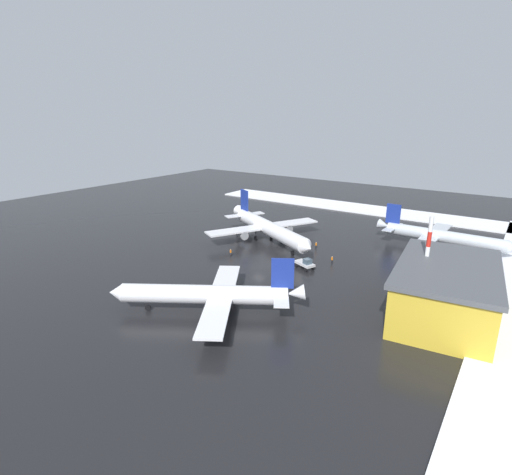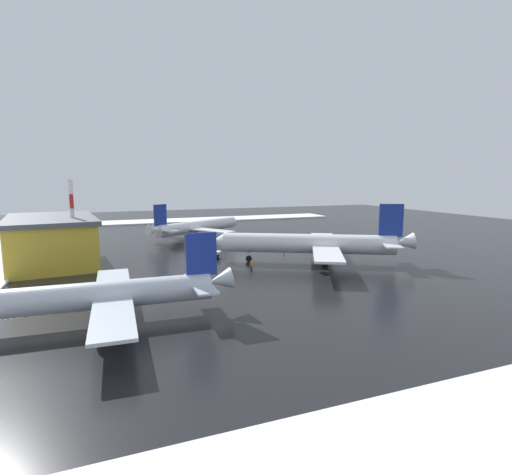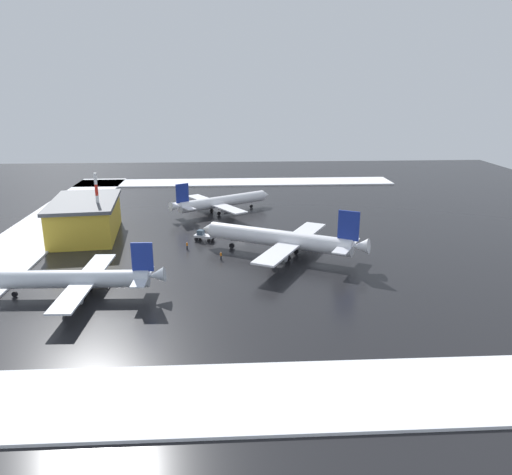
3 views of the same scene
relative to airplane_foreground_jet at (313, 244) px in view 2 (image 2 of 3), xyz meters
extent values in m
plane|color=black|center=(-16.77, -8.56, -3.73)|extent=(240.00, 240.00, 0.00)
cube|color=white|center=(-83.77, -8.56, -3.53)|extent=(14.00, 116.00, 0.41)
cylinder|color=white|center=(-0.43, -0.81, 0.00)|extent=(18.25, 29.92, 3.62)
cone|color=white|center=(-8.57, -16.05, 0.00)|extent=(4.24, 3.88, 3.44)
cone|color=white|center=(7.80, 14.61, 0.64)|extent=(4.51, 4.81, 3.53)
cube|color=white|center=(8.78, -2.11, -0.32)|extent=(14.43, 10.66, 0.38)
cylinder|color=gray|center=(6.65, -1.58, -1.39)|extent=(3.59, 4.20, 2.13)
cube|color=white|center=(-6.64, 6.12, -0.32)|extent=(14.43, 10.66, 0.38)
cylinder|color=gray|center=(-5.01, 4.65, -1.39)|extent=(3.59, 4.20, 2.13)
cube|color=navy|center=(6.59, 12.35, 4.58)|extent=(2.35, 3.94, 5.97)
cube|color=white|center=(9.31, 10.66, 0.42)|extent=(5.82, 4.85, 0.26)
cube|color=white|center=(3.67, 13.67, 0.42)|extent=(5.82, 4.85, 0.26)
cylinder|color=black|center=(-5.70, -10.69, -1.60)|extent=(0.26, 0.26, 0.75)
cylinder|color=black|center=(-5.70, -10.69, -3.15)|extent=(0.88, 1.21, 1.17)
cylinder|color=black|center=(3.14, 0.90, -1.60)|extent=(0.26, 0.26, 0.75)
cylinder|color=black|center=(3.14, 0.90, -3.15)|extent=(0.88, 1.21, 1.17)
cylinder|color=black|center=(-1.00, 3.11, -1.60)|extent=(0.26, 0.26, 0.75)
cylinder|color=black|center=(-1.00, 3.11, -3.15)|extent=(0.88, 1.21, 1.17)
cylinder|color=white|center=(-38.67, -12.72, -0.52)|extent=(17.27, 24.97, 3.12)
cone|color=white|center=(-46.57, -0.14, -0.52)|extent=(3.68, 3.44, 2.96)
cone|color=white|center=(-30.67, -25.47, 0.03)|extent=(3.99, 4.18, 3.03)
cube|color=white|center=(-43.58, -19.06, -0.80)|extent=(12.25, 9.76, 0.33)
cylinder|color=gray|center=(-42.27, -17.69, -1.72)|extent=(3.21, 3.62, 1.83)
cube|color=white|center=(-30.83, -11.06, -0.80)|extent=(12.25, 9.76, 0.33)
cylinder|color=gray|center=(-32.63, -11.64, -1.72)|extent=(3.21, 3.62, 1.83)
cube|color=navy|center=(-31.84, -23.60, 3.42)|extent=(2.23, 3.28, 5.14)
cube|color=white|center=(-34.27, -24.91, -0.16)|extent=(5.00, 4.36, 0.22)
cube|color=white|center=(-29.61, -21.98, -0.16)|extent=(5.00, 4.36, 0.22)
cylinder|color=black|center=(-43.79, -4.57, -1.90)|extent=(0.22, 0.22, 0.64)
cylinder|color=black|center=(-43.79, -4.57, -3.23)|extent=(0.81, 1.03, 1.01)
cylinder|color=black|center=(-38.92, -16.13, -1.90)|extent=(0.22, 0.22, 0.64)
cylinder|color=black|center=(-38.92, -16.13, -3.23)|extent=(0.81, 1.03, 1.01)
cylinder|color=black|center=(-35.50, -13.98, -1.90)|extent=(0.22, 0.22, 0.64)
cylinder|color=black|center=(-35.50, -13.98, -3.23)|extent=(0.81, 1.03, 1.01)
cylinder|color=silver|center=(19.29, -38.66, -0.56)|extent=(3.95, 27.32, 3.09)
cone|color=silver|center=(19.76, -23.78, -0.01)|extent=(2.73, 3.32, 3.00)
cube|color=silver|center=(26.81, -36.18, -0.83)|extent=(11.92, 4.37, 0.33)
cylinder|color=gray|center=(24.99, -36.57, -1.74)|extent=(1.91, 3.14, 1.82)
cube|color=silver|center=(11.93, -35.70, -0.83)|extent=(11.92, 4.37, 0.33)
cylinder|color=gray|center=(13.74, -36.22, -1.74)|extent=(1.91, 3.14, 1.82)
cube|color=navy|center=(19.69, -25.96, 3.35)|extent=(0.44, 3.64, 5.08)
cube|color=silver|center=(22.41, -26.23, -0.19)|extent=(4.43, 2.50, 0.22)
cube|color=silver|center=(16.96, -26.06, -0.19)|extent=(4.43, 2.50, 0.22)
cylinder|color=black|center=(21.37, -36.00, -1.92)|extent=(0.22, 0.22, 0.64)
cylinder|color=black|center=(21.37, -36.00, -3.23)|extent=(0.35, 1.01, 1.00)
cylinder|color=black|center=(17.38, -35.88, -1.92)|extent=(0.22, 0.22, 0.64)
cylinder|color=black|center=(17.38, -35.88, -3.23)|extent=(0.35, 1.01, 1.00)
cube|color=silver|center=(-11.68, -17.03, -2.58)|extent=(3.79, 5.09, 0.50)
cube|color=#3F5160|center=(-12.03, -17.88, -1.78)|extent=(1.92, 1.87, 1.10)
cylinder|color=black|center=(-11.38, -18.90, -3.28)|extent=(0.64, 0.95, 0.90)
cylinder|color=black|center=(-13.21, -18.14, -3.28)|extent=(0.64, 0.95, 0.90)
cylinder|color=black|center=(-10.15, -15.92, -3.28)|extent=(0.64, 0.95, 0.90)
cylinder|color=black|center=(-11.98, -15.16, -3.28)|extent=(0.64, 0.95, 0.90)
cylinder|color=black|center=(-5.58, -20.53, -3.31)|extent=(0.16, 0.16, 0.85)
cylinder|color=black|center=(-5.44, -20.66, -3.31)|extent=(0.16, 0.16, 0.85)
cylinder|color=orange|center=(-5.51, -20.59, -2.57)|extent=(0.36, 0.36, 0.62)
sphere|color=tan|center=(-5.51, -20.59, -2.14)|extent=(0.24, 0.24, 0.24)
cylinder|color=black|center=(1.85, -12.91, -3.31)|extent=(0.16, 0.16, 0.85)
cylinder|color=black|center=(1.88, -13.11, -3.31)|extent=(0.16, 0.16, 0.85)
cylinder|color=orange|center=(1.87, -13.01, -2.57)|extent=(0.36, 0.36, 0.62)
sphere|color=tan|center=(1.87, -13.01, -2.14)|extent=(0.24, 0.24, 0.24)
cylinder|color=black|center=(-14.51, 0.82, -3.31)|extent=(0.16, 0.16, 0.85)
cylinder|color=black|center=(-14.37, 0.97, -3.31)|extent=(0.16, 0.16, 0.85)
cylinder|color=orange|center=(-14.44, 0.90, -2.57)|extent=(0.36, 0.36, 0.62)
sphere|color=tan|center=(-14.44, 0.90, -2.14)|extent=(0.24, 0.24, 0.24)
cylinder|color=red|center=(-14.70, -41.61, -2.43)|extent=(0.70, 0.70, 2.61)
cylinder|color=white|center=(-14.70, -41.61, 0.19)|extent=(0.70, 0.70, 2.61)
cylinder|color=red|center=(-14.70, -41.61, 2.80)|extent=(0.70, 0.70, 2.61)
cylinder|color=white|center=(-14.70, -41.61, 5.41)|extent=(0.70, 0.70, 2.61)
cylinder|color=red|center=(-14.70, -41.61, 8.02)|extent=(0.70, 0.70, 2.61)
cylinder|color=white|center=(-14.70, -41.61, 10.64)|extent=(0.70, 0.70, 2.61)
cube|color=gold|center=(-17.44, -45.54, 0.27)|extent=(25.41, 16.59, 8.00)
cube|color=#4C4F54|center=(-17.44, -45.54, 4.67)|extent=(26.52, 17.69, 0.80)
camera|label=1|loc=(-83.21, -54.07, 27.74)|focal=28.00mm
camera|label=2|loc=(64.89, -36.61, 12.19)|focal=28.00mm
camera|label=3|loc=(100.11, -11.22, 31.11)|focal=35.00mm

